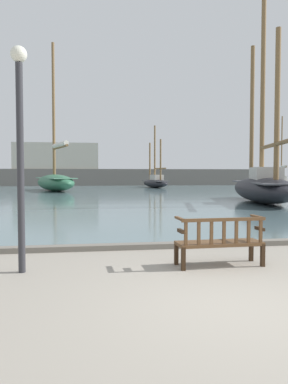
{
  "coord_description": "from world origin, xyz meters",
  "views": [
    {
      "loc": [
        -1.97,
        -4.56,
        1.72
      ],
      "look_at": [
        0.23,
        10.0,
        1.0
      ],
      "focal_mm": 35.0,
      "sensor_mm": 36.0,
      "label": 1
    }
  ],
  "objects": [
    {
      "name": "ground_plane",
      "position": [
        0.0,
        0.0,
        0.0
      ],
      "size": [
        160.0,
        160.0,
        0.0
      ],
      "primitive_type": "plane",
      "color": "gray"
    },
    {
      "name": "harbor_water",
      "position": [
        0.0,
        44.0,
        0.04
      ],
      "size": [
        100.0,
        80.0,
        0.08
      ],
      "primitive_type": "cube",
      "color": "slate",
      "rests_on": "ground"
    },
    {
      "name": "quay_edge_kerb",
      "position": [
        0.0,
        3.85,
        0.06
      ],
      "size": [
        40.0,
        0.3,
        0.12
      ],
      "primitive_type": "cube",
      "color": "slate",
      "rests_on": "ground"
    },
    {
      "name": "park_bench",
      "position": [
        0.46,
        2.04,
        0.47
      ],
      "size": [
        1.62,
        0.59,
        0.92
      ],
      "color": "#322113",
      "rests_on": "ground"
    },
    {
      "name": "sailboat_far_port",
      "position": [
        -5.08,
        32.3,
        1.12
      ],
      "size": [
        5.55,
        9.94,
        14.14
      ],
      "color": "#2D6647",
      "rests_on": "harbor_water"
    },
    {
      "name": "sailboat_far_starboard",
      "position": [
        17.36,
        30.62,
        0.74
      ],
      "size": [
        2.82,
        6.02,
        7.42
      ],
      "color": "silver",
      "rests_on": "harbor_water"
    },
    {
      "name": "sailboat_nearest_port",
      "position": [
        7.95,
        15.61,
        1.1
      ],
      "size": [
        4.62,
        10.09,
        11.67
      ],
      "color": "black",
      "rests_on": "harbor_water"
    },
    {
      "name": "sailboat_outer_starboard",
      "position": [
        6.06,
        39.59,
        0.78
      ],
      "size": [
        3.0,
        7.07,
        7.42
      ],
      "color": "black",
      "rests_on": "harbor_water"
    },
    {
      "name": "lamp_post",
      "position": [
        -3.11,
        2.12,
        2.38
      ],
      "size": [
        0.28,
        0.28,
        3.88
      ],
      "color": "#2D2D33",
      "rests_on": "ground"
    },
    {
      "name": "far_breakwater",
      "position": [
        -1.49,
        48.61,
        1.91
      ],
      "size": [
        46.22,
        2.4,
        5.99
      ],
      "color": "#66605B",
      "rests_on": "ground"
    }
  ]
}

